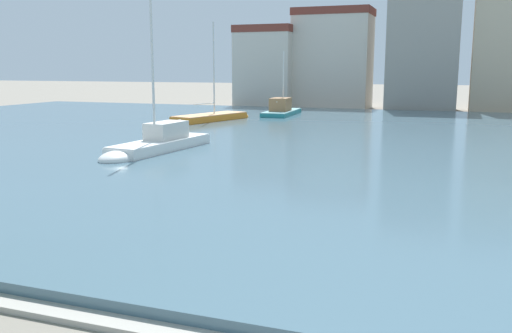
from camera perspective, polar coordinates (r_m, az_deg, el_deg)
The scene contains 8 objects.
harbor_water at distance 32.28m, azimuth 13.38°, elevation 2.30°, with size 85.84×47.89×0.35m, color #476675.
sailboat_white at distance 27.79m, azimuth -10.40°, elevation 2.06°, with size 2.36×7.90×9.58m.
sailboat_teal at distance 49.15m, azimuth 2.80°, elevation 5.68°, with size 2.49×7.69×5.85m.
sailboat_orange at distance 44.07m, azimuth -4.16°, elevation 4.97°, with size 4.05×8.21×7.93m.
townhouse_narrow_midrow at distance 62.69m, azimuth 1.17°, elevation 10.27°, with size 6.51×5.37×9.00m.
townhouse_wide_warehouse at distance 62.34m, azimuth 7.95°, elevation 10.99°, with size 8.40×5.31×10.77m.
townhouse_end_terrace at distance 59.98m, azimuth 17.01°, elevation 11.55°, with size 7.00×7.46×12.60m.
townhouse_tall_gabled at distance 59.91m, azimuth 23.97°, elevation 11.48°, with size 5.11×5.37×13.32m.
Camera 1 is at (3.66, -0.54, 4.47)m, focal length 38.64 mm.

